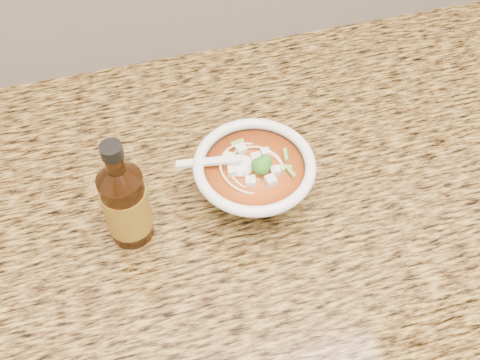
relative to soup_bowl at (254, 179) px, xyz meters
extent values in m
cube|color=#341F0F|center=(0.03, 0.01, -0.51)|extent=(4.00, 0.65, 0.86)
cube|color=olive|center=(0.03, 0.01, -0.06)|extent=(4.00, 0.68, 0.04)
cylinder|color=white|center=(0.00, 0.00, -0.04)|extent=(0.07, 0.07, 0.01)
torus|color=white|center=(0.00, 0.00, 0.03)|extent=(0.17, 0.17, 0.02)
torus|color=beige|center=(0.01, 0.01, 0.02)|extent=(0.12, 0.12, 0.00)
torus|color=beige|center=(0.00, 0.00, 0.02)|extent=(0.07, 0.07, 0.00)
torus|color=beige|center=(0.01, -0.01, 0.02)|extent=(0.05, 0.05, 0.00)
torus|color=beige|center=(0.00, -0.01, 0.02)|extent=(0.07, 0.07, 0.00)
torus|color=beige|center=(0.00, -0.01, 0.02)|extent=(0.06, 0.06, 0.00)
torus|color=beige|center=(0.01, 0.01, 0.02)|extent=(0.09, 0.09, 0.00)
torus|color=beige|center=(0.01, -0.01, 0.02)|extent=(0.06, 0.06, 0.00)
torus|color=beige|center=(-0.01, -0.01, 0.01)|extent=(0.07, 0.07, 0.00)
cube|color=silver|center=(0.03, -0.01, 0.03)|extent=(0.01, 0.01, 0.01)
cube|color=silver|center=(0.00, 0.04, 0.03)|extent=(0.01, 0.01, 0.01)
cube|color=silver|center=(0.01, 0.02, 0.03)|extent=(0.02, 0.02, 0.01)
cube|color=silver|center=(0.01, 0.01, 0.03)|extent=(0.02, 0.02, 0.01)
cube|color=silver|center=(-0.04, 0.02, 0.03)|extent=(0.02, 0.02, 0.01)
cube|color=silver|center=(-0.02, 0.04, 0.03)|extent=(0.02, 0.02, 0.01)
cube|color=silver|center=(-0.02, -0.03, 0.03)|extent=(0.02, 0.02, 0.01)
cube|color=silver|center=(0.01, -0.03, 0.03)|extent=(0.01, 0.01, 0.01)
cube|color=silver|center=(0.01, -0.01, 0.03)|extent=(0.02, 0.02, 0.01)
cube|color=silver|center=(-0.04, -0.03, 0.03)|extent=(0.01, 0.01, 0.01)
ellipsoid|color=#196014|center=(0.00, -0.01, 0.04)|extent=(0.03, 0.03, 0.03)
cylinder|color=#70B345|center=(-0.03, 0.01, 0.03)|extent=(0.01, 0.02, 0.01)
cylinder|color=#70B345|center=(-0.02, -0.02, 0.03)|extent=(0.01, 0.02, 0.01)
cylinder|color=#70B345|center=(0.04, -0.01, 0.03)|extent=(0.02, 0.02, 0.01)
cylinder|color=#70B345|center=(0.03, 0.00, 0.03)|extent=(0.02, 0.01, 0.01)
cylinder|color=#70B345|center=(0.00, -0.03, 0.03)|extent=(0.01, 0.02, 0.01)
ellipsoid|color=white|center=(-0.02, 0.01, 0.03)|extent=(0.04, 0.04, 0.01)
cube|color=white|center=(-0.06, 0.02, 0.03)|extent=(0.09, 0.04, 0.02)
cylinder|color=#391A07|center=(-0.18, -0.02, 0.02)|extent=(0.08, 0.08, 0.12)
cylinder|color=#391A07|center=(-0.18, -0.02, 0.11)|extent=(0.03, 0.03, 0.02)
cylinder|color=black|center=(-0.18, -0.02, 0.13)|extent=(0.04, 0.04, 0.02)
cylinder|color=red|center=(-0.18, -0.02, 0.02)|extent=(0.08, 0.08, 0.07)
camera|label=1|loc=(-0.15, -0.48, 0.66)|focal=45.00mm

